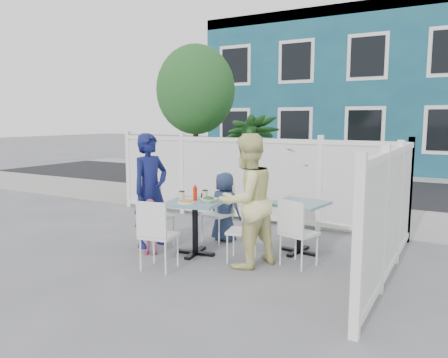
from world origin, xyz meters
The scene contains 30 objects.
ground centered at (0.00, 0.00, 0.00)m, with size 80.00×80.00×0.00m, color slate.
near_sidewalk centered at (0.00, 3.80, 0.01)m, with size 24.00×2.60×0.01m, color gray.
street centered at (0.00, 7.50, 0.00)m, with size 24.00×5.00×0.01m, color black.
far_sidewalk centered at (0.00, 10.60, 0.01)m, with size 24.00×1.60×0.01m, color gray.
building centered at (-0.50, 14.00, 3.00)m, with size 11.00×6.00×6.00m.
fence_back centered at (0.10, 2.40, 0.78)m, with size 5.86×0.08×1.60m.
fence_right centered at (3.00, 0.60, 0.78)m, with size 0.08×3.66×1.60m.
tree centered at (-1.60, 3.30, 2.59)m, with size 1.80×1.62×3.59m.
utility_cabinet centered at (-2.43, 4.00, 0.69)m, with size 0.74×0.53×1.37m, color gold.
potted_shrub_a centered at (-0.06, 3.10, 1.03)m, with size 1.15×1.15×2.06m, color #15471F.
potted_shrub_b centered at (1.21, 3.00, 0.72)m, with size 1.30×1.12×1.44m, color #15471F.
main_table centered at (0.41, 0.18, 0.61)m, with size 0.85×0.85×0.79m.
spare_table centered at (1.69, 0.99, 0.59)m, with size 0.81×0.81×0.76m.
chair_left centered at (-0.41, 0.26, 0.56)m, with size 0.54×0.55×0.96m.
chair_right centered at (1.20, 0.26, 0.50)m, with size 0.46×0.47×0.86m.
chair_back centered at (0.36, 1.00, 0.53)m, with size 0.47×0.46×0.91m.
chair_near centered at (0.35, -0.66, 0.54)m, with size 0.48×0.47×0.93m.
chair_spare centered at (1.86, 0.37, 0.53)m, with size 0.51×0.50×0.91m.
man centered at (-0.43, 0.22, 0.87)m, with size 0.64×0.42×1.74m, color #11174D.
woman centered at (1.27, 0.11, 0.88)m, with size 0.86×0.67×1.77m, color yellow.
boy centered at (0.43, 1.01, 0.56)m, with size 0.55×0.35×1.12m, color #22304E.
toddler centered at (-0.18, -0.12, 0.41)m, with size 0.48×0.20×0.82m, color #D76D94.
plate_main centered at (0.37, 0.01, 0.80)m, with size 0.24×0.24×0.01m, color white.
plate_side centered at (0.22, 0.26, 0.80)m, with size 0.23×0.23×0.02m, color white.
salad_bowl centered at (0.62, 0.21, 0.82)m, with size 0.22×0.22×0.06m, color white.
coffee_cup_a centered at (0.20, 0.15, 0.85)m, with size 0.08×0.08×0.12m, color beige.
coffee_cup_b centered at (0.44, 0.40, 0.85)m, with size 0.08×0.08×0.12m, color beige.
ketchup_bottle centered at (0.38, 0.22, 0.89)m, with size 0.06×0.06×0.19m, color red.
salt_shaker centered at (0.31, 0.40, 0.83)m, with size 0.03×0.03×0.08m, color white.
pepper_shaker centered at (0.37, 0.42, 0.82)m, with size 0.03×0.03×0.07m, color black.
Camera 1 is at (3.79, -4.98, 1.95)m, focal length 35.00 mm.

